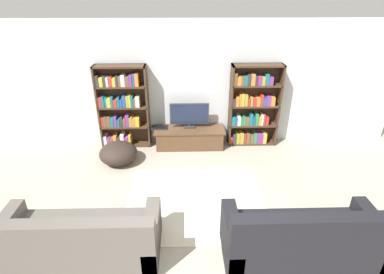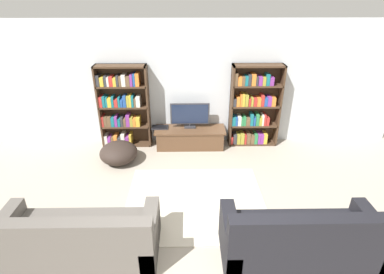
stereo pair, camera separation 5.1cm
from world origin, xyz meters
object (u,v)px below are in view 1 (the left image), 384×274
Objects in this scene: couch_right_sofa at (303,241)px; beanbag_ottoman at (118,153)px; television at (189,115)px; bookshelf_right at (252,107)px; tv_stand at (190,138)px; laptop at (160,127)px; couch_left_sectional at (79,241)px; bookshelf_left at (122,107)px.

couch_right_sofa is 2.63× the size of beanbag_ottoman.
bookshelf_right is at bearing 3.00° from television.
beanbag_ottoman is (-1.41, -0.64, -0.01)m from tv_stand.
couch_left_sectional is (-0.81, -3.04, -0.16)m from laptop.
television is at bearing 112.70° from couch_right_sofa.
laptop is at bearing -177.52° from bookshelf_right.
laptop is at bearing 174.57° from tv_stand.
bookshelf_right is 0.88× the size of couch_left_sectional.
bookshelf_right is at bearing 6.26° from tv_stand.
television is at bearing -177.00° from bookshelf_right.
bookshelf_left is 1.00× the size of bookshelf_right.
couch_right_sofa is at bearing -67.30° from television.
bookshelf_left is 1.43m from television.
couch_left_sectional is (-0.03, -3.12, -0.60)m from bookshelf_left.
bookshelf_right reaches higher than couch_right_sofa.
bookshelf_right reaches higher than tv_stand.
bookshelf_left is 2.76m from bookshelf_right.
bookshelf_left reaches higher than tv_stand.
tv_stand reaches higher than beanbag_ottoman.
bookshelf_left is 1.03m from beanbag_ottoman.
bookshelf_right is at bearing 48.22° from couch_left_sectional.
television reaches higher than tv_stand.
tv_stand is at bearing -5.43° from laptop.
bookshelf_left reaches higher than laptop.
bookshelf_right is 1.17× the size of tv_stand.
bookshelf_left is at bearing 174.05° from tv_stand.
tv_stand is 0.78× the size of couch_right_sofa.
couch_left_sectional is at bearing 177.31° from couch_right_sofa.
couch_right_sofa is (-0.01, -3.25, -0.53)m from bookshelf_right.
laptop is at bearing -178.59° from television.
tv_stand is (-1.34, -0.15, -0.63)m from bookshelf_right.
couch_right_sofa reaches higher than laptop.
tv_stand is at bearing -173.74° from bookshelf_right.
bookshelf_left is 0.90m from laptop.
laptop is at bearing 42.35° from beanbag_ottoman.
tv_stand is 1.82× the size of television.
couch_right_sofa is at bearing -41.99° from beanbag_ottoman.
couch_right_sofa reaches higher than tv_stand.
bookshelf_left is 3.18m from couch_left_sectional.
bookshelf_right is 4.23m from couch_left_sectional.
bookshelf_right is at bearing 15.95° from beanbag_ottoman.
tv_stand is 2.04× the size of beanbag_ottoman.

